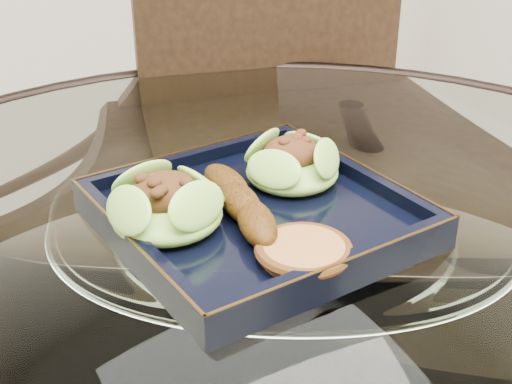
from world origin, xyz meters
TOP-DOWN VIEW (x-y plane):
  - dining_table at (-0.00, -0.00)m, footprint 1.13×1.13m
  - dining_chair at (0.24, 0.37)m, footprint 0.56×0.56m
  - navy_plate at (-0.01, 0.04)m, footprint 0.29×0.29m
  - lettuce_wrap_left at (-0.10, 0.05)m, footprint 0.12×0.12m
  - lettuce_wrap_right at (0.05, 0.07)m, footprint 0.11×0.11m
  - roasted_plantain at (-0.03, 0.03)m, footprint 0.05×0.16m
  - crumb_patty at (-0.01, -0.06)m, footprint 0.08×0.08m

SIDE VIEW (x-z plane):
  - dining_chair at x=0.24m, z-range 0.06..1.12m
  - dining_table at x=0.00m, z-range 0.21..0.98m
  - navy_plate at x=-0.01m, z-range 0.76..0.78m
  - crumb_patty at x=-0.01m, z-range 0.78..0.80m
  - roasted_plantain at x=-0.03m, z-range 0.78..0.81m
  - lettuce_wrap_right at x=0.05m, z-range 0.78..0.82m
  - lettuce_wrap_left at x=-0.10m, z-range 0.78..0.82m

